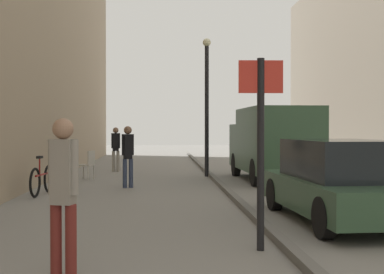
{
  "coord_description": "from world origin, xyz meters",
  "views": [
    {
      "loc": [
        -0.11,
        -1.66,
        1.65
      ],
      "look_at": [
        0.58,
        10.32,
        1.46
      ],
      "focal_mm": 49.55,
      "sensor_mm": 36.0,
      "label": 1
    }
  ],
  "objects_px": {
    "pedestrian_main_foreground": "(116,146)",
    "lamp_post": "(207,98)",
    "pedestrian_far_crossing": "(63,187)",
    "street_sign_post": "(261,136)",
    "parked_car": "(341,182)",
    "cafe_chair_near_window": "(88,163)",
    "pedestrian_mid_block": "(128,152)",
    "bicycle_leaning": "(42,180)",
    "delivery_van": "(273,142)"
  },
  "relations": [
    {
      "from": "pedestrian_far_crossing",
      "to": "bicycle_leaning",
      "type": "relative_size",
      "value": 1.0
    },
    {
      "from": "lamp_post",
      "to": "cafe_chair_near_window",
      "type": "bearing_deg",
      "value": -167.0
    },
    {
      "from": "lamp_post",
      "to": "pedestrian_main_foreground",
      "type": "bearing_deg",
      "value": 146.02
    },
    {
      "from": "pedestrian_mid_block",
      "to": "bicycle_leaning",
      "type": "distance_m",
      "value": 2.58
    },
    {
      "from": "street_sign_post",
      "to": "bicycle_leaning",
      "type": "distance_m",
      "value": 7.68
    },
    {
      "from": "pedestrian_mid_block",
      "to": "pedestrian_main_foreground",
      "type": "bearing_deg",
      "value": -97.36
    },
    {
      "from": "pedestrian_far_crossing",
      "to": "cafe_chair_near_window",
      "type": "relative_size",
      "value": 1.88
    },
    {
      "from": "pedestrian_main_foreground",
      "to": "cafe_chair_near_window",
      "type": "relative_size",
      "value": 1.81
    },
    {
      "from": "parked_car",
      "to": "bicycle_leaning",
      "type": "height_order",
      "value": "parked_car"
    },
    {
      "from": "pedestrian_mid_block",
      "to": "street_sign_post",
      "type": "relative_size",
      "value": 0.66
    },
    {
      "from": "parked_car",
      "to": "lamp_post",
      "type": "relative_size",
      "value": 0.9
    },
    {
      "from": "street_sign_post",
      "to": "parked_car",
      "type": "bearing_deg",
      "value": -128.85
    },
    {
      "from": "pedestrian_mid_block",
      "to": "delivery_van",
      "type": "distance_m",
      "value": 4.81
    },
    {
      "from": "pedestrian_far_crossing",
      "to": "cafe_chair_near_window",
      "type": "distance_m",
      "value": 11.56
    },
    {
      "from": "delivery_van",
      "to": "lamp_post",
      "type": "distance_m",
      "value": 2.95
    },
    {
      "from": "pedestrian_far_crossing",
      "to": "cafe_chair_near_window",
      "type": "height_order",
      "value": "pedestrian_far_crossing"
    },
    {
      "from": "lamp_post",
      "to": "cafe_chair_near_window",
      "type": "distance_m",
      "value": 4.58
    },
    {
      "from": "delivery_van",
      "to": "cafe_chair_near_window",
      "type": "distance_m",
      "value": 5.99
    },
    {
      "from": "pedestrian_main_foreground",
      "to": "lamp_post",
      "type": "relative_size",
      "value": 0.36
    },
    {
      "from": "parked_car",
      "to": "lamp_post",
      "type": "height_order",
      "value": "lamp_post"
    },
    {
      "from": "street_sign_post",
      "to": "cafe_chair_near_window",
      "type": "xyz_separation_m",
      "value": [
        -3.71,
        10.2,
        -1.0
      ]
    },
    {
      "from": "pedestrian_far_crossing",
      "to": "lamp_post",
      "type": "bearing_deg",
      "value": -85.65
    },
    {
      "from": "pedestrian_far_crossing",
      "to": "parked_car",
      "type": "xyz_separation_m",
      "value": [
        4.24,
        3.4,
        -0.31
      ]
    },
    {
      "from": "pedestrian_far_crossing",
      "to": "street_sign_post",
      "type": "height_order",
      "value": "street_sign_post"
    },
    {
      "from": "pedestrian_mid_block",
      "to": "lamp_post",
      "type": "height_order",
      "value": "lamp_post"
    },
    {
      "from": "pedestrian_far_crossing",
      "to": "lamp_post",
      "type": "distance_m",
      "value": 12.77
    },
    {
      "from": "pedestrian_main_foreground",
      "to": "delivery_van",
      "type": "relative_size",
      "value": 0.34
    },
    {
      "from": "pedestrian_mid_block",
      "to": "street_sign_post",
      "type": "height_order",
      "value": "street_sign_post"
    },
    {
      "from": "pedestrian_far_crossing",
      "to": "delivery_van",
      "type": "bearing_deg",
      "value": -96.8
    },
    {
      "from": "pedestrian_main_foreground",
      "to": "pedestrian_far_crossing",
      "type": "height_order",
      "value": "pedestrian_far_crossing"
    },
    {
      "from": "pedestrian_far_crossing",
      "to": "lamp_post",
      "type": "xyz_separation_m",
      "value": [
        2.63,
        12.38,
        1.7
      ]
    },
    {
      "from": "delivery_van",
      "to": "cafe_chair_near_window",
      "type": "bearing_deg",
      "value": 171.63
    },
    {
      "from": "street_sign_post",
      "to": "lamp_post",
      "type": "xyz_separation_m",
      "value": [
        0.22,
        11.11,
        1.18
      ]
    },
    {
      "from": "parked_car",
      "to": "cafe_chair_near_window",
      "type": "height_order",
      "value": "parked_car"
    },
    {
      "from": "pedestrian_far_crossing",
      "to": "parked_car",
      "type": "relative_size",
      "value": 0.41
    },
    {
      "from": "pedestrian_far_crossing",
      "to": "parked_car",
      "type": "distance_m",
      "value": 5.45
    },
    {
      "from": "pedestrian_far_crossing",
      "to": "cafe_chair_near_window",
      "type": "xyz_separation_m",
      "value": [
        -1.31,
        11.48,
        -0.47
      ]
    },
    {
      "from": "street_sign_post",
      "to": "pedestrian_main_foreground",
      "type": "bearing_deg",
      "value": -74.93
    },
    {
      "from": "pedestrian_mid_block",
      "to": "pedestrian_far_crossing",
      "type": "relative_size",
      "value": 0.98
    },
    {
      "from": "lamp_post",
      "to": "bicycle_leaning",
      "type": "relative_size",
      "value": 2.69
    },
    {
      "from": "delivery_van",
      "to": "street_sign_post",
      "type": "relative_size",
      "value": 1.9
    },
    {
      "from": "delivery_van",
      "to": "parked_car",
      "type": "distance_m",
      "value": 7.4
    },
    {
      "from": "pedestrian_main_foreground",
      "to": "parked_car",
      "type": "bearing_deg",
      "value": -64.37
    },
    {
      "from": "parked_car",
      "to": "street_sign_post",
      "type": "bearing_deg",
      "value": -133.64
    },
    {
      "from": "pedestrian_far_crossing",
      "to": "delivery_van",
      "type": "distance_m",
      "value": 11.72
    },
    {
      "from": "delivery_van",
      "to": "pedestrian_mid_block",
      "type": "bearing_deg",
      "value": -160.03
    },
    {
      "from": "street_sign_post",
      "to": "bicycle_leaning",
      "type": "height_order",
      "value": "street_sign_post"
    },
    {
      "from": "pedestrian_mid_block",
      "to": "pedestrian_far_crossing",
      "type": "height_order",
      "value": "pedestrian_far_crossing"
    },
    {
      "from": "street_sign_post",
      "to": "cafe_chair_near_window",
      "type": "bearing_deg",
      "value": -68.0
    },
    {
      "from": "delivery_van",
      "to": "lamp_post",
      "type": "xyz_separation_m",
      "value": [
        -1.97,
        1.61,
        1.49
      ]
    }
  ]
}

